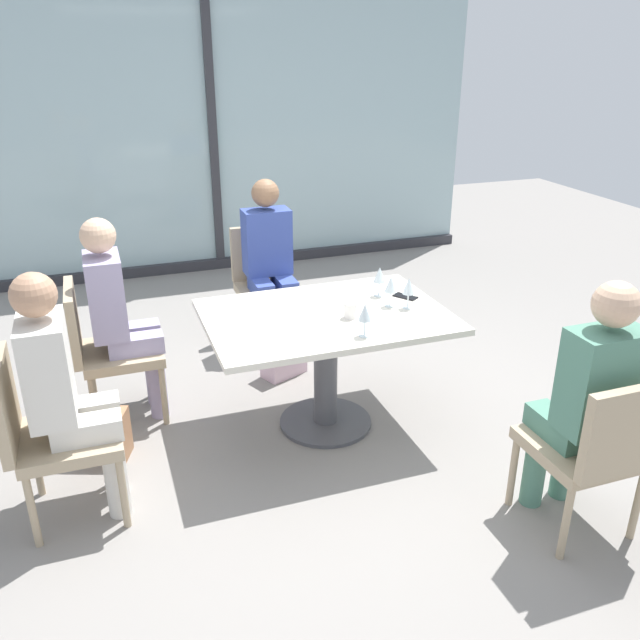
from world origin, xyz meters
The scene contains 19 objects.
ground_plane centered at (0.00, 0.00, 0.00)m, with size 12.00×12.00×0.00m, color gray.
window_wall_backdrop centered at (0.00, 3.20, 1.21)m, with size 5.35×0.10×2.70m.
dining_table_main centered at (0.00, 0.00, 0.56)m, with size 1.37×0.96×0.73m.
chair_near_window centered at (0.00, 1.32, 0.50)m, with size 0.46×0.51×0.87m.
chair_far_left centered at (-1.22, 0.52, 0.50)m, with size 0.50×0.46×0.87m.
chair_front_right centered at (0.82, -1.32, 0.50)m, with size 0.46×0.50×0.87m.
chair_side_end centered at (-1.52, -0.35, 0.50)m, with size 0.50×0.46×0.87m.
person_near_window centered at (0.00, 1.21, 0.70)m, with size 0.34×0.39×1.26m.
person_far_left centered at (-1.11, 0.52, 0.70)m, with size 0.39×0.34×1.26m.
person_front_right centered at (0.82, -1.21, 0.70)m, with size 0.34×0.39×1.26m.
person_side_end centered at (-1.41, -0.35, 0.70)m, with size 0.39×0.34×1.26m.
wine_glass_0 centered at (0.09, -0.35, 0.86)m, with size 0.07×0.07×0.18m.
wine_glass_1 centered at (0.39, -0.02, 0.86)m, with size 0.07×0.07×0.18m.
wine_glass_2 centered at (0.48, -0.08, 0.86)m, with size 0.07×0.07×0.18m.
wine_glass_3 centered at (0.40, 0.16, 0.86)m, with size 0.07×0.07×0.18m.
coffee_cup centered at (0.11, -0.10, 0.78)m, with size 0.08×0.08×0.09m, color white.
cell_phone_on_table centered at (0.54, 0.08, 0.73)m, with size 0.07×0.14×0.01m, color black.
handbag_0 centered at (-0.06, 0.70, 0.14)m, with size 0.30×0.16×0.28m, color beige.
handbag_1 centered at (-1.30, 0.10, 0.14)m, with size 0.30×0.16×0.28m, color #A3704C.
Camera 1 is at (-1.18, -3.25, 2.18)m, focal length 36.95 mm.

